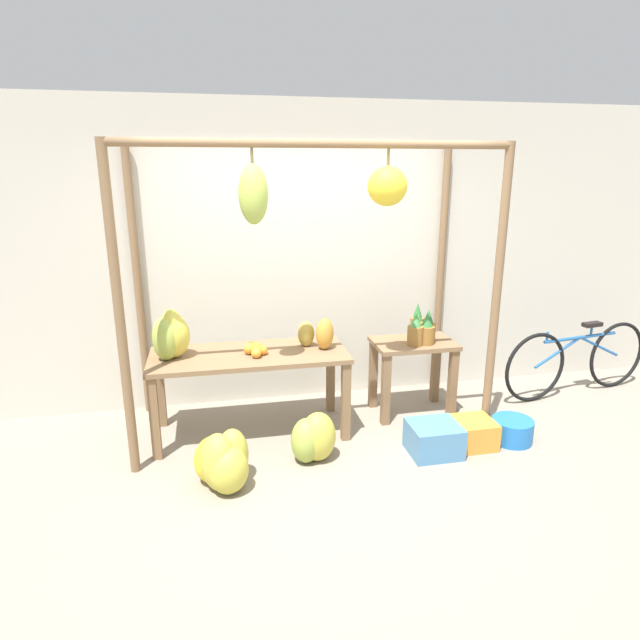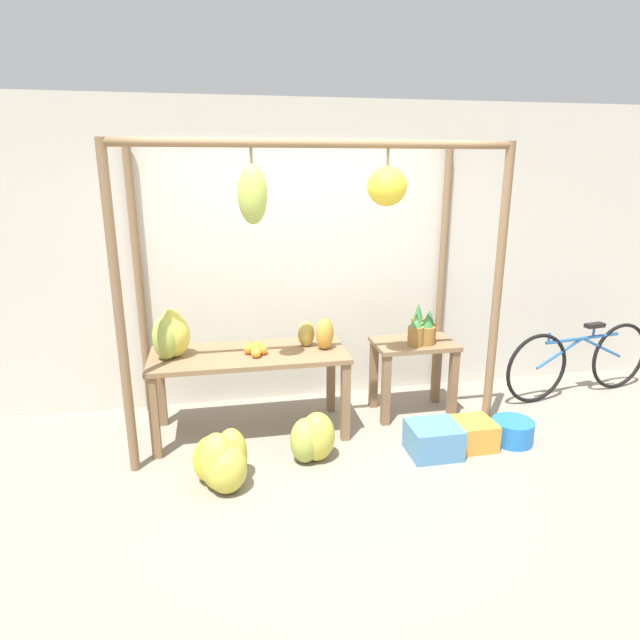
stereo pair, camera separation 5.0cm
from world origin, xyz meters
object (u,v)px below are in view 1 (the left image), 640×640
Objects in this scene: fruit_crate_white at (434,439)px; parked_bicycle at (577,359)px; banana_pile_ground_right at (313,438)px; pineapple_cluster at (421,328)px; banana_pile_ground_left at (224,462)px; blue_bucket at (512,430)px; banana_pile_on_table at (170,336)px; fruit_crate_purple at (471,433)px; orange_pile at (256,349)px; papaya_pile at (317,334)px.

fruit_crate_white is 2.05m from parked_bicycle.
banana_pile_ground_right reaches higher than fruit_crate_white.
banana_pile_ground_left is at bearing -154.82° from pineapple_cluster.
banana_pile_ground_right is 1.27× the size of blue_bucket.
parked_bicycle is (1.14, 0.76, 0.27)m from blue_bucket.
banana_pile_ground_right is 0.25× the size of parked_bicycle.
banana_pile_on_table is 2.57m from fruit_crate_purple.
banana_pile_on_table is at bearing 162.15° from fruit_crate_white.
banana_pile_ground_right is 0.97m from fruit_crate_white.
fruit_crate_purple is at bearing 8.42° from fruit_crate_white.
fruit_crate_white is at bearing -101.75° from pineapple_cluster.
fruit_crate_white is 1.17× the size of blue_bucket.
blue_bucket is 0.37m from fruit_crate_purple.
pineapple_cluster is at bearing 78.25° from fruit_crate_white.
orange_pile is at bearing -3.78° from banana_pile_on_table.
banana_pile_ground_right is 1.09× the size of fruit_crate_white.
fruit_crate_purple is at bearing -179.90° from blue_bucket.
parked_bicycle is (2.83, 0.73, 0.17)m from banana_pile_ground_right.
orange_pile is at bearing 125.88° from banana_pile_ground_right.
banana_pile_ground_right is 1.32m from fruit_crate_purple.
fruit_crate_white is 0.72m from blue_bucket.
orange_pile is at bearing -173.91° from papaya_pile.
banana_pile_ground_right is 1.30× the size of papaya_pile.
orange_pile is 0.64× the size of fruit_crate_white.
pineapple_cluster is 1.02m from fruit_crate_white.
banana_pile_on_table reaches higher than pineapple_cluster.
fruit_crate_white reaches higher than blue_bucket.
pineapple_cluster is at bearing 4.28° from papaya_pile.
fruit_crate_white is at bearing -4.97° from banana_pile_ground_right.
fruit_crate_purple is at bearing -18.07° from orange_pile.
fruit_crate_white is (-0.15, -0.73, -0.69)m from pineapple_cluster.
orange_pile is 0.46× the size of banana_pile_ground_left.
banana_pile_ground_left is (0.36, -0.77, -0.73)m from banana_pile_on_table.
banana_pile_on_table reaches higher than banana_pile_ground_right.
pineapple_cluster is 2.10m from banana_pile_ground_left.
papaya_pile is (1.20, 0.01, -0.06)m from banana_pile_on_table.
fruit_crate_white reaches higher than fruit_crate_purple.
banana_pile_ground_right reaches higher than fruit_crate_purple.
pineapple_cluster is at bearing 129.88° from blue_bucket.
fruit_crate_white is at bearing -156.43° from parked_bicycle.
parked_bicycle is at bearing 14.80° from banana_pile_ground_left.
banana_pile_on_table is at bearing -179.42° from papaya_pile.
banana_pile_ground_right is at bearing 178.60° from fruit_crate_purple.
parked_bicycle is (3.88, 0.16, -0.55)m from banana_pile_on_table.
fruit_crate_white is (2.02, -0.65, -0.79)m from banana_pile_on_table.
papaya_pile is at bearing 0.58° from banana_pile_on_table.
pineapple_cluster is 0.20× the size of parked_bicycle.
papaya_pile is at bearing 42.75° from banana_pile_ground_left.
banana_pile_ground_right is at bearing -165.57° from parked_bicycle.
banana_pile_on_table is 1.23× the size of papaya_pile.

